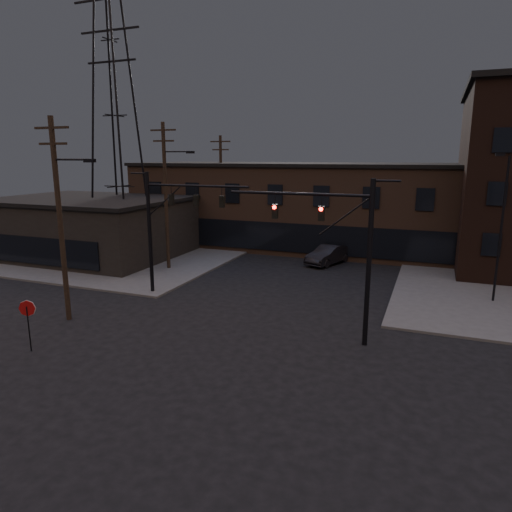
% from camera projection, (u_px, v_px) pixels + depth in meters
% --- Properties ---
extents(ground, '(140.00, 140.00, 0.00)m').
position_uv_depth(ground, '(202.00, 361.00, 20.42)').
color(ground, black).
rests_on(ground, ground).
extents(sidewalk_nw, '(30.00, 30.00, 0.15)m').
position_uv_depth(sidewalk_nw, '(116.00, 242.00, 48.26)').
color(sidewalk_nw, '#474744').
rests_on(sidewalk_nw, ground).
extents(building_row, '(40.00, 12.00, 8.00)m').
position_uv_depth(building_row, '(335.00, 207.00, 45.01)').
color(building_row, '#4E3729').
rests_on(building_row, ground).
extents(building_left, '(16.00, 12.00, 5.00)m').
position_uv_depth(building_left, '(90.00, 229.00, 41.57)').
color(building_left, black).
rests_on(building_left, ground).
extents(traffic_signal_near, '(7.12, 0.24, 8.00)m').
position_uv_depth(traffic_signal_near, '(345.00, 244.00, 21.53)').
color(traffic_signal_near, black).
rests_on(traffic_signal_near, ground).
extents(traffic_signal_far, '(7.12, 0.24, 8.00)m').
position_uv_depth(traffic_signal_far, '(166.00, 220.00, 29.01)').
color(traffic_signal_far, black).
rests_on(traffic_signal_far, ground).
extents(stop_sign, '(0.72, 0.33, 2.48)m').
position_uv_depth(stop_sign, '(27.00, 314.00, 21.08)').
color(stop_sign, black).
rests_on(stop_sign, ground).
extents(utility_pole_near, '(3.70, 0.28, 11.00)m').
position_uv_depth(utility_pole_near, '(60.00, 215.00, 24.35)').
color(utility_pole_near, black).
rests_on(utility_pole_near, ground).
extents(utility_pole_mid, '(3.70, 0.28, 11.50)m').
position_uv_depth(utility_pole_mid, '(166.00, 193.00, 35.56)').
color(utility_pole_mid, black).
rests_on(utility_pole_mid, ground).
extents(utility_pole_far, '(2.20, 0.28, 11.00)m').
position_uv_depth(utility_pole_far, '(221.00, 188.00, 46.92)').
color(utility_pole_far, black).
rests_on(utility_pole_far, ground).
extents(transmission_tower, '(7.00, 7.00, 25.00)m').
position_uv_depth(transmission_tower, '(115.00, 115.00, 40.53)').
color(transmission_tower, black).
rests_on(transmission_tower, ground).
extents(lot_light_a, '(1.50, 0.28, 9.14)m').
position_uv_depth(lot_light_a, '(503.00, 215.00, 27.31)').
color(lot_light_a, black).
rests_on(lot_light_a, ground).
extents(parked_car_lot_a, '(4.72, 2.55, 1.52)m').
position_uv_depth(parked_car_lot_a, '(501.00, 271.00, 32.80)').
color(parked_car_lot_a, black).
rests_on(parked_car_lot_a, sidewalk_ne).
extents(car_crossing, '(3.30, 5.16, 1.61)m').
position_uv_depth(car_crossing, '(328.00, 255.00, 38.57)').
color(car_crossing, black).
rests_on(car_crossing, ground).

